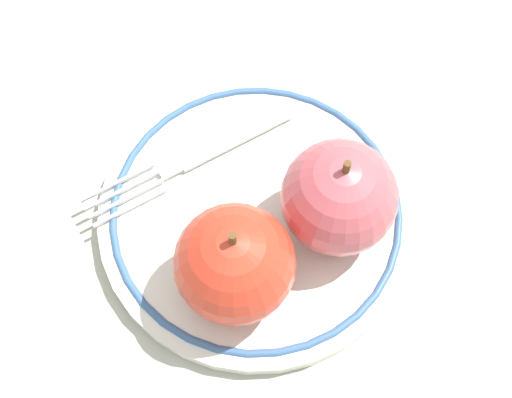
% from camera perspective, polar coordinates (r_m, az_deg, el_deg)
% --- Properties ---
extents(ground_plane, '(2.00, 2.00, 0.00)m').
position_cam_1_polar(ground_plane, '(0.55, 0.06, -3.54)').
color(ground_plane, '#ADAB9A').
extents(plate, '(0.24, 0.24, 0.02)m').
position_cam_1_polar(plate, '(0.55, -0.00, -1.22)').
color(plate, silver).
rests_on(plate, ground_plane).
extents(apple_red_whole, '(0.08, 0.08, 0.09)m').
position_cam_1_polar(apple_red_whole, '(0.48, -1.72, -5.21)').
color(apple_red_whole, red).
rests_on(apple_red_whole, plate).
extents(apple_second_whole, '(0.08, 0.08, 0.09)m').
position_cam_1_polar(apple_second_whole, '(0.51, 6.66, 0.12)').
color(apple_second_whole, '#B94F55').
rests_on(apple_second_whole, plate).
extents(fork, '(0.03, 0.18, 0.00)m').
position_cam_1_polar(fork, '(0.56, -4.73, 3.30)').
color(fork, silver).
rests_on(fork, plate).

